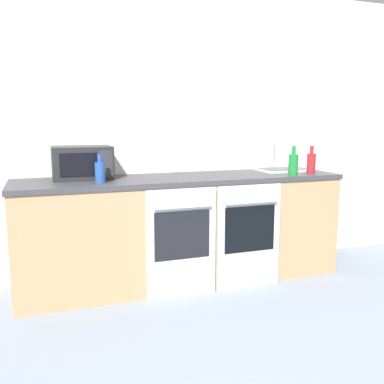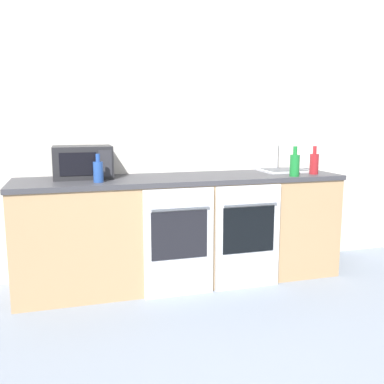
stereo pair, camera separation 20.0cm
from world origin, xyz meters
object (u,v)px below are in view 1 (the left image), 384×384
at_px(bottle_red, 311,163).
at_px(sink, 280,169).
at_px(oven_left, 182,242).
at_px(microwave, 82,163).
at_px(bottle_green, 293,164).
at_px(oven_right, 249,236).
at_px(bottle_blue, 100,172).

xyz_separation_m(bottle_red, sink, (-0.15, 0.28, -0.08)).
bearing_deg(bottle_red, sink, 118.02).
height_order(oven_left, microwave, microwave).
distance_m(bottle_green, sink, 0.39).
xyz_separation_m(oven_right, bottle_green, (0.46, 0.09, 0.58)).
bearing_deg(microwave, bottle_red, -8.58).
height_order(microwave, bottle_green, microwave).
xyz_separation_m(oven_right, bottle_blue, (-1.18, 0.19, 0.56)).
distance_m(oven_left, bottle_green, 1.20).
relative_size(microwave, sink, 1.06).
height_order(microwave, sink, sink).
distance_m(oven_right, sink, 0.87).
distance_m(bottle_blue, bottle_green, 1.65).
height_order(oven_right, sink, sink).
relative_size(microwave, bottle_blue, 2.15).
relative_size(oven_left, oven_right, 1.00).
height_order(oven_left, bottle_red, bottle_red).
bearing_deg(oven_right, bottle_red, 14.13).
relative_size(bottle_blue, sink, 0.49).
bearing_deg(bottle_blue, bottle_green, -3.34).
bearing_deg(bottle_blue, sink, 8.81).
bearing_deg(sink, oven_left, -158.30).
distance_m(oven_left, sink, 1.33).
relative_size(oven_right, bottle_blue, 3.97).
xyz_separation_m(oven_left, oven_right, (0.59, 0.00, 0.00)).
xyz_separation_m(oven_right, bottle_red, (0.71, 0.18, 0.58)).
bearing_deg(oven_left, bottle_red, 7.80).
bearing_deg(sink, oven_right, -140.66).
height_order(oven_left, oven_right, same).
relative_size(oven_left, bottle_red, 3.50).
distance_m(oven_left, microwave, 1.04).
bearing_deg(oven_left, oven_right, 0.00).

